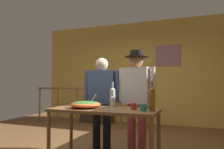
{
  "coord_description": "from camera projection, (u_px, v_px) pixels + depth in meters",
  "views": [
    {
      "loc": [
        1.4,
        -3.16,
        1.15
      ],
      "look_at": [
        0.26,
        -0.18,
        1.26
      ],
      "focal_mm": 33.91,
      "sensor_mm": 36.0,
      "label": 1
    }
  ],
  "objects": [
    {
      "name": "back_wall",
      "position": [
        140.0,
        72.0,
        6.02
      ],
      "size": [
        5.99,
        0.1,
        2.86
      ],
      "primitive_type": "cube",
      "color": "gold",
      "rests_on": "ground_plane"
    },
    {
      "name": "framed_picture",
      "position": [
        168.0,
        55.0,
        5.7
      ],
      "size": [
        0.65,
        0.03,
        0.55
      ],
      "primitive_type": "cube",
      "color": "#956267"
    },
    {
      "name": "stair_railing",
      "position": [
        105.0,
        101.0,
        5.38
      ],
      "size": [
        3.18,
        0.1,
        1.05
      ],
      "color": "brown",
      "rests_on": "ground_plane"
    },
    {
      "name": "tv_console",
      "position": [
        97.0,
        113.0,
        6.07
      ],
      "size": [
        0.9,
        0.4,
        0.54
      ],
      "primitive_type": "cube",
      "color": "#38281E",
      "rests_on": "ground_plane"
    },
    {
      "name": "flat_screen_tv",
      "position": [
        97.0,
        93.0,
        6.06
      ],
      "size": [
        0.67,
        0.12,
        0.48
      ],
      "color": "black",
      "rests_on": "tv_console"
    },
    {
      "name": "serving_table",
      "position": [
        104.0,
        115.0,
        2.89
      ],
      "size": [
        1.47,
        0.65,
        0.79
      ],
      "color": "brown",
      "rests_on": "ground_plane"
    },
    {
      "name": "salad_bowl",
      "position": [
        86.0,
        104.0,
        2.94
      ],
      "size": [
        0.43,
        0.43,
        0.22
      ],
      "color": "#DB5B23",
      "rests_on": "serving_table"
    },
    {
      "name": "wine_glass",
      "position": [
        113.0,
        100.0,
        2.74
      ],
      "size": [
        0.07,
        0.07,
        0.17
      ],
      "color": "silver",
      "rests_on": "serving_table"
    },
    {
      "name": "wine_bottle_amber",
      "position": [
        152.0,
        98.0,
        2.64
      ],
      "size": [
        0.07,
        0.07,
        0.37
      ],
      "color": "brown",
      "rests_on": "serving_table"
    },
    {
      "name": "wine_bottle_clear",
      "position": [
        113.0,
        97.0,
        3.03
      ],
      "size": [
        0.08,
        0.08,
        0.36
      ],
      "color": "silver",
      "rests_on": "serving_table"
    },
    {
      "name": "mug_red",
      "position": [
        134.0,
        106.0,
        2.77
      ],
      "size": [
        0.12,
        0.08,
        0.08
      ],
      "color": "#B7332D",
      "rests_on": "serving_table"
    },
    {
      "name": "mug_teal",
      "position": [
        143.0,
        107.0,
        2.63
      ],
      "size": [
        0.12,
        0.08,
        0.09
      ],
      "color": "teal",
      "rests_on": "serving_table"
    },
    {
      "name": "person_standing_left",
      "position": [
        102.0,
        95.0,
        3.57
      ],
      "size": [
        0.61,
        0.28,
        1.56
      ],
      "rotation": [
        0.0,
        0.0,
        3.3
      ],
      "color": "black",
      "rests_on": "ground_plane"
    },
    {
      "name": "person_standing_right",
      "position": [
        137.0,
        92.0,
        3.36
      ],
      "size": [
        0.61,
        0.38,
        1.65
      ],
      "rotation": [
        0.0,
        0.0,
        2.99
      ],
      "color": "#9E3842",
      "rests_on": "ground_plane"
    }
  ]
}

